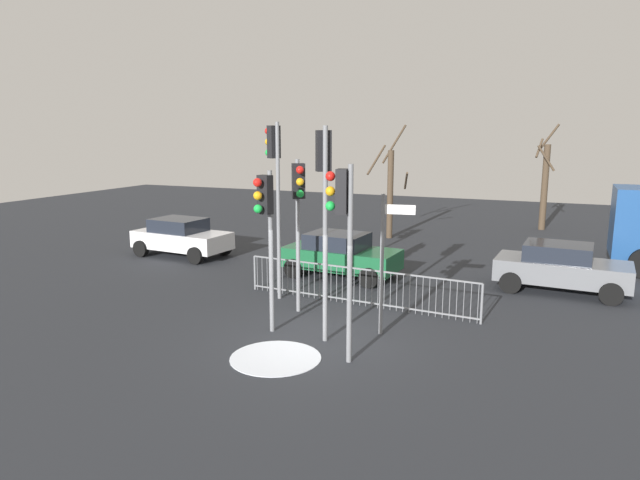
% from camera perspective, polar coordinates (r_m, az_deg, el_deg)
% --- Properties ---
extents(ground_plane, '(60.00, 60.00, 0.00)m').
position_cam_1_polar(ground_plane, '(13.38, -0.16, -9.94)').
color(ground_plane, '#26282D').
extents(traffic_light_rear_left, '(0.57, 0.35, 4.15)m').
position_cam_1_polar(traffic_light_rear_left, '(11.31, 2.36, 2.14)').
color(traffic_light_rear_left, slate).
rests_on(traffic_light_rear_left, ground).
extents(traffic_light_mid_right, '(0.53, 0.40, 5.04)m').
position_cam_1_polar(traffic_light_mid_right, '(15.92, -4.61, 6.98)').
color(traffic_light_mid_right, slate).
rests_on(traffic_light_mid_right, ground).
extents(traffic_light_foreground_left, '(0.36, 0.56, 3.90)m').
position_cam_1_polar(traffic_light_foreground_left, '(13.08, -5.52, 2.48)').
color(traffic_light_foreground_left, slate).
rests_on(traffic_light_foreground_left, ground).
extents(traffic_light_rear_right, '(0.44, 0.49, 4.91)m').
position_cam_1_polar(traffic_light_rear_right, '(12.55, 0.39, 5.52)').
color(traffic_light_rear_right, slate).
rests_on(traffic_light_rear_right, ground).
extents(traffic_light_foreground_right, '(0.43, 0.50, 4.08)m').
position_cam_1_polar(traffic_light_foreground_right, '(14.52, -2.20, 3.90)').
color(traffic_light_foreground_right, slate).
rests_on(traffic_light_foreground_right, ground).
extents(direction_sign_post, '(0.78, 0.17, 3.37)m').
position_cam_1_polar(direction_sign_post, '(13.21, 6.56, -1.78)').
color(direction_sign_post, slate).
rests_on(direction_sign_post, ground).
extents(pedestrian_guard_railing, '(6.88, 0.65, 1.07)m').
position_cam_1_polar(pedestrian_guard_railing, '(15.69, 3.78, -4.68)').
color(pedestrian_guard_railing, slate).
rests_on(pedestrian_guard_railing, ground).
extents(car_green_trailing, '(3.92, 2.18, 1.47)m').
position_cam_1_polar(car_green_trailing, '(18.67, 2.07, -1.45)').
color(car_green_trailing, '#195933').
rests_on(car_green_trailing, ground).
extents(car_grey_near, '(3.91, 2.15, 1.47)m').
position_cam_1_polar(car_grey_near, '(18.42, 23.28, -2.52)').
color(car_grey_near, slate).
rests_on(car_grey_near, ground).
extents(car_white_far, '(3.93, 2.19, 1.47)m').
position_cam_1_polar(car_white_far, '(22.47, -13.92, 0.34)').
color(car_white_far, silver).
rests_on(car_white_far, ground).
extents(bare_tree_left, '(1.88, 1.54, 5.10)m').
position_cam_1_polar(bare_tree_left, '(25.64, 7.15, 5.11)').
color(bare_tree_left, '#473828').
rests_on(bare_tree_left, ground).
extents(bare_tree_centre, '(1.02, 0.99, 5.17)m').
position_cam_1_polar(bare_tree_centre, '(29.71, 21.86, 5.38)').
color(bare_tree_centre, '#473828').
rests_on(bare_tree_centre, ground).
extents(snow_patch_kerb, '(1.97, 1.97, 0.01)m').
position_cam_1_polar(snow_patch_kerb, '(12.32, -4.54, -11.84)').
color(snow_patch_kerb, silver).
rests_on(snow_patch_kerb, ground).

